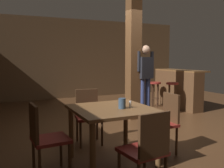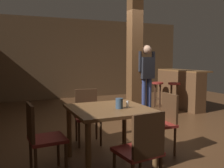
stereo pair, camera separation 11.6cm
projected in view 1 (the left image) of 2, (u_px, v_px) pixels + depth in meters
name	position (u px, v px, depth m)	size (l,w,h in m)	color
ground_plane	(145.00, 128.00, 5.10)	(10.80, 10.80, 0.00)	#422816
wall_back	(79.00, 59.00, 9.01)	(8.00, 0.10, 2.80)	brown
pillar	(133.00, 59.00, 5.78)	(0.28, 0.28, 2.80)	brown
dining_table	(112.00, 116.00, 3.34)	(1.03, 1.03, 0.77)	brown
chair_south	(147.00, 148.00, 2.56)	(0.46, 0.46, 0.89)	maroon
chair_east	(164.00, 120.00, 3.74)	(0.44, 0.44, 0.89)	maroon
chair_west	(44.00, 136.00, 2.96)	(0.45, 0.45, 0.89)	maroon
chair_north	(88.00, 113.00, 4.18)	(0.48, 0.48, 0.89)	maroon
napkin_cup	(122.00, 103.00, 3.28)	(0.10, 0.10, 0.14)	#33475B
salt_shaker	(130.00, 104.00, 3.32)	(0.03, 0.03, 0.09)	silver
standing_person	(145.00, 76.00, 5.83)	(0.47, 0.23, 1.72)	black
bar_counter	(177.00, 88.00, 7.17)	(0.56, 1.69, 1.09)	brown
bar_stool_near	(172.00, 90.00, 6.66)	(0.32, 0.32, 0.78)	maroon
bar_stool_mid	(155.00, 88.00, 7.29)	(0.32, 0.32, 0.73)	maroon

